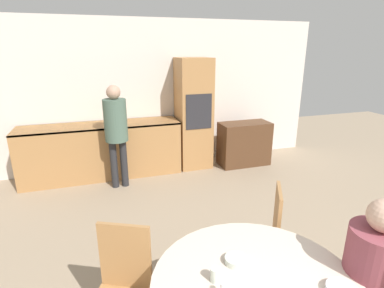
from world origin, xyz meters
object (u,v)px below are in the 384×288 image
object	(u,v)px
cup	(215,275)
bowl_centre	(236,260)
person_seated	(375,278)
chair_far_left	(122,284)
person_standing	(116,126)
sideboard	(244,144)
chair_far_right	(266,232)
oven_unit	(194,114)

from	to	relation	value
cup	bowl_centre	xyz separation A→B (m)	(0.19, 0.11, -0.02)
person_seated	cup	size ratio (longest dim) A/B	13.81
chair_far_left	person_standing	size ratio (longest dim) A/B	0.59
sideboard	chair_far_right	distance (m)	3.01
person_seated	cup	world-z (taller)	person_seated
sideboard	person_standing	xyz separation A→B (m)	(-2.31, -0.27, 0.59)
person_seated	oven_unit	bearing A→B (deg)	88.93
oven_unit	chair_far_right	xyz separation A→B (m)	(-0.29, -3.00, -0.45)
sideboard	bowl_centre	size ratio (longest dim) A/B	6.11
person_standing	cup	xyz separation A→B (m)	(0.34, -3.13, -0.19)
person_seated	bowl_centre	world-z (taller)	person_seated
chair_far_left	chair_far_right	xyz separation A→B (m)	(1.30, 0.25, 0.00)
sideboard	chair_far_left	world-z (taller)	chair_far_left
oven_unit	person_seated	world-z (taller)	oven_unit
person_standing	bowl_centre	size ratio (longest dim) A/B	10.49
oven_unit	person_standing	world-z (taller)	oven_unit
person_seated	bowl_centre	bearing A→B (deg)	155.39
oven_unit	person_standing	bearing A→B (deg)	-159.63
cup	bowl_centre	bearing A→B (deg)	29.20
person_seated	chair_far_right	bearing A→B (deg)	103.71
oven_unit	cup	size ratio (longest dim) A/B	21.44
sideboard	chair_far_right	world-z (taller)	chair_far_right
chair_far_right	person_seated	distance (m)	0.96
oven_unit	person_seated	size ratio (longest dim) A/B	1.55
chair_far_right	person_seated	xyz separation A→B (m)	(0.22, -0.91, 0.20)
person_standing	cup	distance (m)	3.16
chair_far_left	chair_far_right	world-z (taller)	same
chair_far_left	person_standing	world-z (taller)	person_standing
sideboard	person_standing	bearing A→B (deg)	-173.37
oven_unit	person_seated	xyz separation A→B (m)	(-0.07, -3.91, -0.26)
person_standing	bowl_centre	distance (m)	3.08
oven_unit	person_standing	distance (m)	1.49
sideboard	cup	distance (m)	3.95
cup	bowl_centre	world-z (taller)	cup
oven_unit	person_seated	distance (m)	3.92
oven_unit	chair_far_right	distance (m)	3.05
chair_far_left	bowl_centre	xyz separation A→B (m)	(0.73, -0.30, 0.25)
person_standing	cup	size ratio (longest dim) A/B	17.56
chair_far_right	bowl_centre	bearing A→B (deg)	-16.65
oven_unit	chair_far_left	xyz separation A→B (m)	(-1.59, -3.25, -0.45)
chair_far_left	bowl_centre	world-z (taller)	chair_far_left
oven_unit	sideboard	bearing A→B (deg)	-15.26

